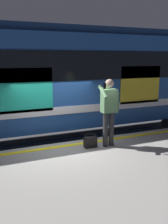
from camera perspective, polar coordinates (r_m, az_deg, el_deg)
ground_plane at (r=7.33m, az=-4.87°, el=-13.63°), size 24.68×24.68×0.00m
platform at (r=5.47m, az=1.81°, el=-18.08°), size 14.40×4.01×0.89m
safety_line at (r=6.71m, az=-4.22°, el=-7.87°), size 14.11×0.16×0.01m
track_rail_near at (r=8.63m, az=-7.98°, el=-8.97°), size 18.72×0.08×0.16m
track_rail_far at (r=9.94m, az=-10.10°, el=-6.10°), size 18.72×0.08×0.16m
train_carriage at (r=9.07m, az=-2.61°, el=8.36°), size 11.29×2.88×4.06m
passenger at (r=6.44m, az=5.84°, el=1.17°), size 0.57×0.55×1.81m
handbag at (r=6.55m, az=1.50°, el=-6.95°), size 0.34×0.31×0.34m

